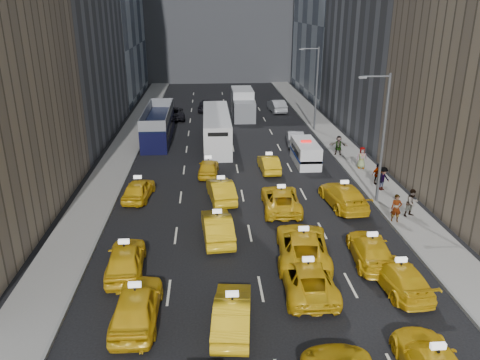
% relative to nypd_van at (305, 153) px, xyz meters
% --- Properties ---
extents(ground, '(160.00, 160.00, 0.00)m').
position_rel_nypd_van_xyz_m(ground, '(-6.06, -21.02, -0.94)').
color(ground, black).
rests_on(ground, ground).
extents(sidewalk_west, '(3.00, 90.00, 0.15)m').
position_rel_nypd_van_xyz_m(sidewalk_west, '(-16.56, 3.98, -0.87)').
color(sidewalk_west, gray).
rests_on(sidewalk_west, ground).
extents(sidewalk_east, '(3.00, 90.00, 0.15)m').
position_rel_nypd_van_xyz_m(sidewalk_east, '(4.44, 3.98, -0.87)').
color(sidewalk_east, gray).
rests_on(sidewalk_east, ground).
extents(curb_west, '(0.15, 90.00, 0.18)m').
position_rel_nypd_van_xyz_m(curb_west, '(-15.11, 3.98, -0.85)').
color(curb_west, slate).
rests_on(curb_west, ground).
extents(curb_east, '(0.15, 90.00, 0.18)m').
position_rel_nypd_van_xyz_m(curb_east, '(2.99, 3.98, -0.85)').
color(curb_east, slate).
rests_on(curb_east, ground).
extents(streetlight_near, '(2.15, 0.22, 9.00)m').
position_rel_nypd_van_xyz_m(streetlight_near, '(3.13, -9.02, 3.98)').
color(streetlight_near, '#595B60').
rests_on(streetlight_near, ground).
extents(streetlight_far, '(2.15, 0.22, 9.00)m').
position_rel_nypd_van_xyz_m(streetlight_far, '(3.13, 10.98, 3.98)').
color(streetlight_far, '#595B60').
rests_on(streetlight_far, ground).
extents(taxi_4, '(2.01, 4.86, 1.65)m').
position_rel_nypd_van_xyz_m(taxi_4, '(-11.75, -21.12, -0.12)').
color(taxi_4, gold).
rests_on(taxi_4, ground).
extents(taxi_5, '(1.99, 4.57, 1.46)m').
position_rel_nypd_van_xyz_m(taxi_5, '(-7.61, -21.82, -0.21)').
color(taxi_5, gold).
rests_on(taxi_5, ground).
extents(taxi_6, '(2.55, 5.30, 1.46)m').
position_rel_nypd_van_xyz_m(taxi_6, '(-3.82, -19.21, -0.21)').
color(taxi_6, gold).
rests_on(taxi_6, ground).
extents(taxi_7, '(2.28, 4.84, 1.36)m').
position_rel_nypd_van_xyz_m(taxi_7, '(0.68, -19.42, -0.26)').
color(taxi_7, gold).
rests_on(taxi_7, ground).
extents(taxi_8, '(2.09, 4.70, 1.57)m').
position_rel_nypd_van_xyz_m(taxi_8, '(-12.87, -17.01, -0.16)').
color(taxi_8, gold).
rests_on(taxi_8, ground).
extents(taxi_9, '(2.02, 4.85, 1.56)m').
position_rel_nypd_van_xyz_m(taxi_9, '(-8.04, -13.59, -0.16)').
color(taxi_9, gold).
rests_on(taxi_9, ground).
extents(taxi_10, '(3.31, 6.06, 1.61)m').
position_rel_nypd_van_xyz_m(taxi_10, '(-3.46, -16.28, -0.14)').
color(taxi_10, gold).
rests_on(taxi_10, ground).
extents(taxi_11, '(2.43, 5.02, 1.41)m').
position_rel_nypd_van_xyz_m(taxi_11, '(0.16, -16.80, -0.24)').
color(taxi_11, gold).
rests_on(taxi_11, ground).
extents(taxi_12, '(2.20, 4.39, 1.43)m').
position_rel_nypd_van_xyz_m(taxi_12, '(-13.51, -7.07, -0.23)').
color(taxi_12, gold).
rests_on(taxi_12, ground).
extents(taxi_13, '(2.18, 4.74, 1.51)m').
position_rel_nypd_van_xyz_m(taxi_13, '(-7.63, -7.72, -0.19)').
color(taxi_13, gold).
rests_on(taxi_13, ground).
extents(taxi_14, '(2.67, 5.38, 1.47)m').
position_rel_nypd_van_xyz_m(taxi_14, '(-3.64, -9.64, -0.21)').
color(taxi_14, gold).
rests_on(taxi_14, ground).
extents(taxi_15, '(2.67, 5.54, 1.56)m').
position_rel_nypd_van_xyz_m(taxi_15, '(0.75, -9.38, -0.16)').
color(taxi_15, gold).
rests_on(taxi_15, ground).
extents(taxi_16, '(1.85, 4.02, 1.33)m').
position_rel_nypd_van_xyz_m(taxi_16, '(-8.49, -2.49, -0.28)').
color(taxi_16, gold).
rests_on(taxi_16, ground).
extents(taxi_17, '(1.61, 4.11, 1.33)m').
position_rel_nypd_van_xyz_m(taxi_17, '(-3.46, -1.85, -0.28)').
color(taxi_17, gold).
rests_on(taxi_17, ground).
extents(nypd_van, '(2.10, 4.94, 2.09)m').
position_rel_nypd_van_xyz_m(nypd_van, '(0.00, 0.00, 0.00)').
color(nypd_van, white).
rests_on(nypd_van, ground).
extents(double_decker, '(3.54, 11.20, 3.20)m').
position_rel_nypd_van_xyz_m(double_decker, '(-13.52, 8.79, 0.64)').
color(double_decker, black).
rests_on(double_decker, ground).
extents(city_bus, '(3.63, 12.30, 3.13)m').
position_rel_nypd_van_xyz_m(city_bus, '(-7.60, 6.73, 0.61)').
color(city_bus, silver).
rests_on(city_bus, ground).
extents(box_truck, '(2.79, 7.44, 3.36)m').
position_rel_nypd_van_xyz_m(box_truck, '(-4.10, 18.29, 0.71)').
color(box_truck, silver).
rests_on(box_truck, ground).
extents(misc_car_0, '(2.03, 4.53, 1.45)m').
position_rel_nypd_van_xyz_m(misc_car_0, '(0.16, 5.80, -0.22)').
color(misc_car_0, '#B0B1B8').
rests_on(misc_car_0, ground).
extents(misc_car_1, '(2.99, 5.53, 1.47)m').
position_rel_nypd_van_xyz_m(misc_car_1, '(-12.56, 17.98, -0.21)').
color(misc_car_1, black).
rests_on(misc_car_1, ground).
extents(misc_car_2, '(2.67, 5.40, 1.51)m').
position_rel_nypd_van_xyz_m(misc_car_2, '(-3.64, 26.01, -0.19)').
color(misc_car_2, gray).
rests_on(misc_car_2, ground).
extents(misc_car_3, '(2.39, 4.72, 1.54)m').
position_rel_nypd_van_xyz_m(misc_car_3, '(-8.61, 22.33, -0.17)').
color(misc_car_3, black).
rests_on(misc_car_3, ground).
extents(misc_car_4, '(2.08, 4.98, 1.60)m').
position_rel_nypd_van_xyz_m(misc_car_4, '(0.58, 21.16, -0.14)').
color(misc_car_4, '#979A9E').
rests_on(misc_car_4, ground).
extents(pedestrian_0, '(0.74, 0.56, 1.82)m').
position_rel_nypd_van_xyz_m(pedestrian_0, '(3.27, -12.36, 0.12)').
color(pedestrian_0, gray).
rests_on(pedestrian_0, sidewalk_east).
extents(pedestrian_1, '(1.02, 0.77, 1.86)m').
position_rel_nypd_van_xyz_m(pedestrian_1, '(4.61, -11.62, 0.14)').
color(pedestrian_1, gray).
rests_on(pedestrian_1, sidewalk_east).
extents(pedestrian_2, '(1.25, 0.90, 1.79)m').
position_rel_nypd_van_xyz_m(pedestrian_2, '(4.36, -7.01, 0.10)').
color(pedestrian_2, gray).
rests_on(pedestrian_2, sidewalk_east).
extents(pedestrian_3, '(1.03, 0.74, 1.60)m').
position_rel_nypd_van_xyz_m(pedestrian_3, '(4.36, -5.78, 0.01)').
color(pedestrian_3, gray).
rests_on(pedestrian_3, sidewalk_east).
extents(pedestrian_4, '(0.93, 0.56, 1.83)m').
position_rel_nypd_van_xyz_m(pedestrian_4, '(4.36, -2.01, 0.12)').
color(pedestrian_4, gray).
rests_on(pedestrian_4, sidewalk_east).
extents(pedestrian_5, '(1.72, 0.97, 1.79)m').
position_rel_nypd_van_xyz_m(pedestrian_5, '(3.42, 1.80, 0.10)').
color(pedestrian_5, gray).
rests_on(pedestrian_5, sidewalk_east).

